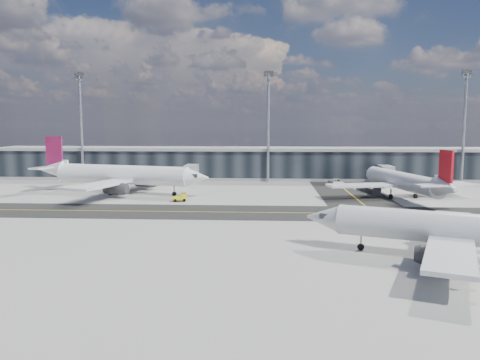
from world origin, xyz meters
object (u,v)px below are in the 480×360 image
(airliner_near, at_px, (466,230))
(baggage_tug, at_px, (181,197))
(airliner_redtail, at_px, (403,181))
(airliner_af, at_px, (120,175))
(service_van, at_px, (337,182))

(airliner_near, height_order, baggage_tug, airliner_near)
(airliner_redtail, relative_size, airliner_near, 1.04)
(airliner_af, xyz_separation_m, service_van, (49.65, 15.95, -3.26))
(airliner_redtail, distance_m, baggage_tug, 45.22)
(airliner_near, bearing_deg, airliner_af, 69.33)
(airliner_af, bearing_deg, airliner_redtail, 100.96)
(airliner_redtail, bearing_deg, airliner_near, -109.47)
(airliner_redtail, bearing_deg, airliner_af, 164.41)
(baggage_tug, bearing_deg, airliner_near, 33.98)
(airliner_af, relative_size, airliner_redtail, 1.15)
(airliner_near, distance_m, service_van, 65.24)
(baggage_tug, distance_m, service_van, 43.12)
(baggage_tug, bearing_deg, airliner_af, -134.66)
(service_van, bearing_deg, baggage_tug, -151.09)
(service_van, bearing_deg, airliner_near, -94.69)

